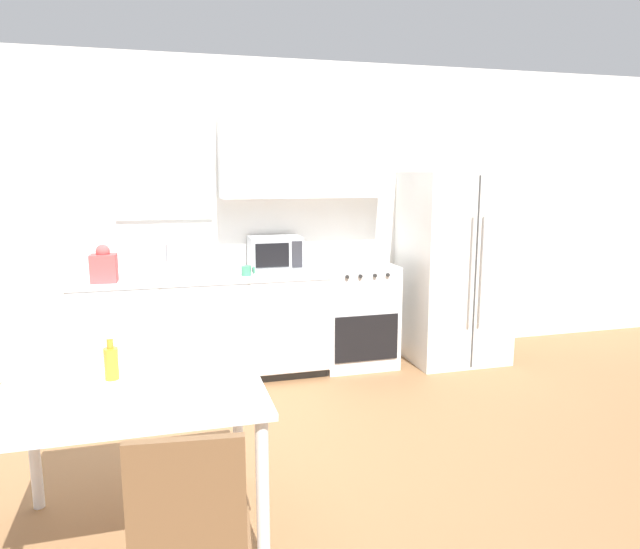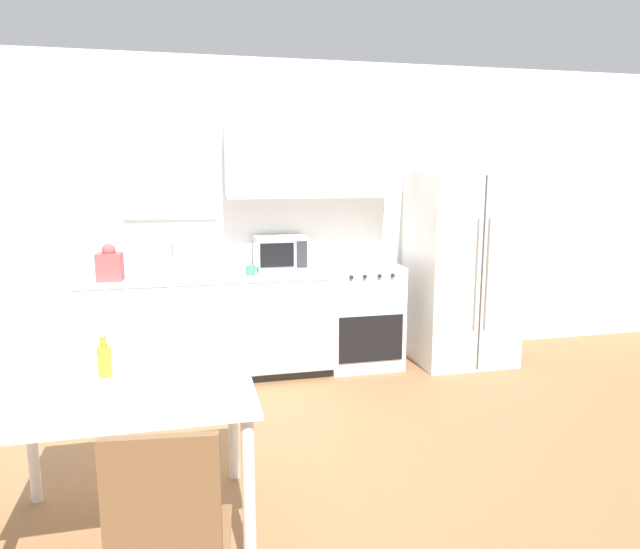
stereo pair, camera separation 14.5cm
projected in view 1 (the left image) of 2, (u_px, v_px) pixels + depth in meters
ground_plane at (273, 462)px, 3.45m from camera, size 12.00×12.00×0.00m
wall_back at (239, 207)px, 5.03m from camera, size 12.00×0.38×2.70m
kitchen_counter at (204, 326)px, 4.80m from camera, size 2.06×0.67×0.89m
oven_range at (355, 314)px, 5.17m from camera, size 0.65×0.63×0.92m
refrigerator at (454, 267)px, 5.26m from camera, size 0.86×0.81×1.73m
kitchen_sink at (168, 274)px, 4.65m from camera, size 0.64×0.42×0.28m
microwave at (275, 253)px, 4.99m from camera, size 0.45×0.32×0.28m
coffee_mug at (247, 271)px, 4.67m from camera, size 0.11×0.08×0.08m
grocery_bag_0 at (104, 266)px, 4.37m from camera, size 0.20×0.17×0.29m
dining_table at (133, 407)px, 2.61m from camera, size 1.17×0.95×0.77m
dining_chair_near at (191, 539)px, 1.88m from camera, size 0.44×0.44×0.93m
drink_bottle at (111, 362)px, 2.67m from camera, size 0.06×0.06×0.22m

